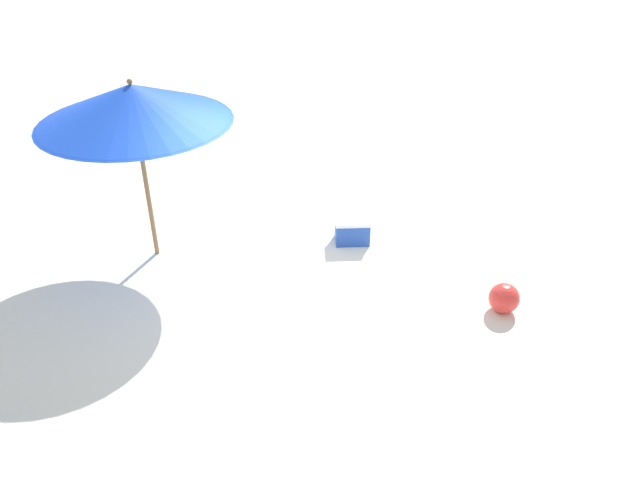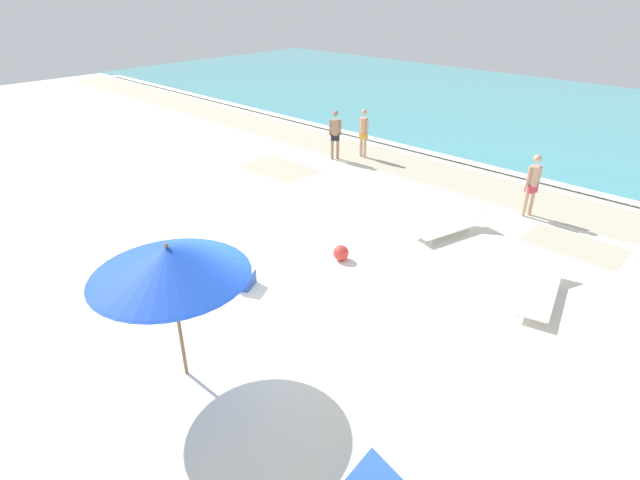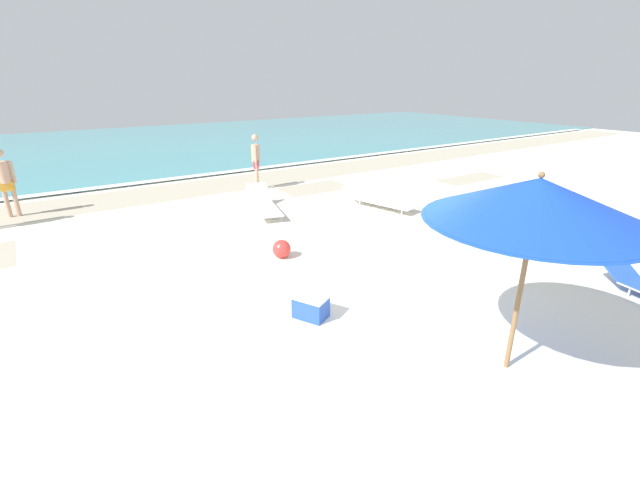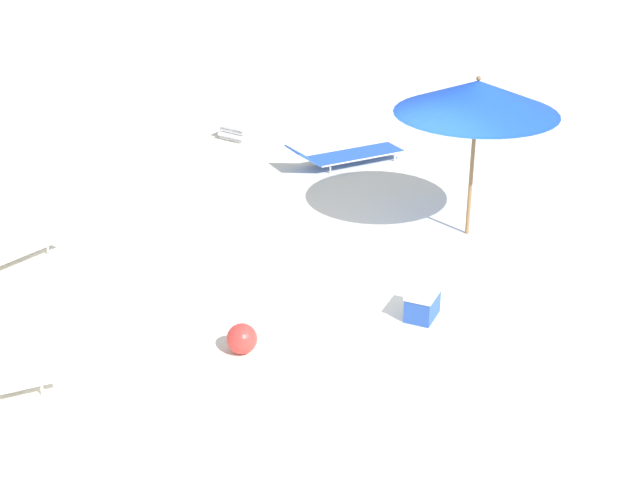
# 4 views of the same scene
# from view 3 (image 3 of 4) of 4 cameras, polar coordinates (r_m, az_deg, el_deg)

# --- Properties ---
(ground_plane) EXTENTS (60.00, 60.00, 0.16)m
(ground_plane) POSITION_cam_3_polar(r_m,az_deg,el_deg) (7.05, 8.68, -9.09)
(ground_plane) COLOR silver
(ocean_water) EXTENTS (60.00, 19.27, 0.07)m
(ocean_water) POSITION_cam_3_polar(r_m,az_deg,el_deg) (25.41, -24.63, 11.30)
(ocean_water) COLOR teal
(ocean_water) RESTS_ON ground_plane
(beach_umbrella) EXTENTS (2.42, 2.42, 2.48)m
(beach_umbrella) POSITION_cam_3_polar(r_m,az_deg,el_deg) (5.20, 26.94, 4.72)
(beach_umbrella) COLOR olive
(beach_umbrella) RESTS_ON ground_plane
(sun_lounger_under_umbrella) EXTENTS (1.10, 2.34, 0.47)m
(sun_lounger_under_umbrella) POSITION_cam_3_polar(r_m,az_deg,el_deg) (12.15, 7.82, 5.30)
(sun_lounger_under_umbrella) COLOR white
(sun_lounger_under_umbrella) RESTS_ON ground_plane
(sun_lounger_beside_umbrella) EXTENTS (1.11, 2.10, 0.61)m
(sun_lounger_beside_umbrella) POSITION_cam_3_polar(r_m,az_deg,el_deg) (11.64, -7.50, 4.71)
(sun_lounger_beside_umbrella) COLOR white
(sun_lounger_beside_umbrella) RESTS_ON ground_plane
(beachgoer_wading_adult) EXTENTS (0.30, 0.41, 1.76)m
(beachgoer_wading_adult) POSITION_cam_3_polar(r_m,az_deg,el_deg) (14.04, -8.54, 10.68)
(beachgoer_wading_adult) COLOR tan
(beachgoer_wading_adult) RESTS_ON ground_plane
(beachgoer_shoreline_child) EXTENTS (0.45, 0.27, 1.76)m
(beachgoer_shoreline_child) POSITION_cam_3_polar(r_m,az_deg,el_deg) (13.61, -36.39, 6.57)
(beachgoer_shoreline_child) COLOR tan
(beachgoer_shoreline_child) RESTS_ON ground_plane
(beach_ball) EXTENTS (0.37, 0.37, 0.37)m
(beach_ball) POSITION_cam_3_polar(r_m,az_deg,el_deg) (8.63, -5.13, -1.19)
(beach_ball) COLOR red
(beach_ball) RESTS_ON ground_plane
(cooler_box) EXTENTS (0.54, 0.60, 0.37)m
(cooler_box) POSITION_cam_3_polar(r_m,az_deg,el_deg) (6.52, -1.23, -8.78)
(cooler_box) COLOR blue
(cooler_box) RESTS_ON ground_plane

